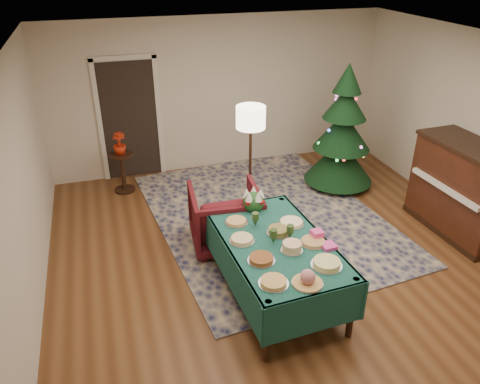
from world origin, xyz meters
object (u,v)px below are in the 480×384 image
object	(u,v)px
buffet_table	(276,253)
potted_plant	(120,148)
piano	(463,190)
christmas_tree	(342,133)
gift_box	(317,235)
armchair	(225,215)
floor_lamp	(251,124)
side_table	(123,173)

from	to	relation	value
buffet_table	potted_plant	distance (m)	3.57
potted_plant	piano	bearing A→B (deg)	-30.84
buffet_table	christmas_tree	size ratio (longest dim) A/B	0.96
gift_box	potted_plant	bearing A→B (deg)	120.00
armchair	potted_plant	xyz separation A→B (m)	(-1.20, 2.04, 0.31)
gift_box	buffet_table	bearing A→B (deg)	170.69
piano	buffet_table	bearing A→B (deg)	-169.37
floor_lamp	piano	xyz separation A→B (m)	(2.72, -1.32, -0.82)
buffet_table	gift_box	distance (m)	0.51
piano	armchair	bearing A→B (deg)	168.93
armchair	floor_lamp	distance (m)	1.33
christmas_tree	piano	size ratio (longest dim) A/B	1.35
floor_lamp	christmas_tree	size ratio (longest dim) A/B	0.82
side_table	christmas_tree	xyz separation A→B (m)	(3.56, -0.86, 0.62)
floor_lamp	christmas_tree	distance (m)	1.92
gift_box	potted_plant	size ratio (longest dim) A/B	0.33
gift_box	floor_lamp	world-z (taller)	floor_lamp
gift_box	armchair	world-z (taller)	armchair
potted_plant	piano	size ratio (longest dim) A/B	0.24
buffet_table	piano	xyz separation A→B (m)	(3.04, 0.57, 0.04)
gift_box	potted_plant	distance (m)	3.85
gift_box	floor_lamp	distance (m)	2.07
gift_box	christmas_tree	bearing A→B (deg)	56.60
buffet_table	floor_lamp	distance (m)	2.10
potted_plant	armchair	bearing A→B (deg)	-59.46
potted_plant	christmas_tree	bearing A→B (deg)	-13.55
floor_lamp	side_table	bearing A→B (deg)	142.45
armchair	christmas_tree	world-z (taller)	christmas_tree
side_table	potted_plant	xyz separation A→B (m)	(0.00, 0.00, 0.45)
armchair	potted_plant	world-z (taller)	armchair
christmas_tree	piano	distance (m)	2.08
buffet_table	armchair	bearing A→B (deg)	101.99
gift_box	christmas_tree	world-z (taller)	christmas_tree
buffet_table	potted_plant	bearing A→B (deg)	114.18
floor_lamp	gift_box	bearing A→B (deg)	-85.85
christmas_tree	gift_box	bearing A→B (deg)	-123.40
christmas_tree	armchair	bearing A→B (deg)	-153.26
potted_plant	piano	xyz separation A→B (m)	(4.50, -2.69, -0.13)
armchair	potted_plant	distance (m)	2.39
side_table	piano	xyz separation A→B (m)	(4.50, -2.69, 0.32)
side_table	piano	distance (m)	5.25
piano	christmas_tree	bearing A→B (deg)	117.30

